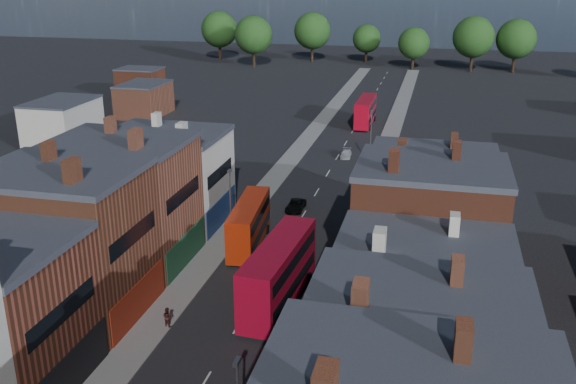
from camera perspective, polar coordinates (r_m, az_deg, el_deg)
The scene contains 11 objects.
pavement_west at distance 83.40m, azimuth -1.56°, elevation 0.81°, with size 3.00×200.00×0.12m, color gray.
pavement_east at distance 81.17m, azimuth 7.34°, elevation 0.11°, with size 3.00×200.00×0.12m, color gray.
lamp_post_2 at distance 63.46m, azimuth -5.13°, elevation -0.97°, with size 0.25×0.70×8.12m.
lamp_post_3 at distance 89.48m, azimuth 7.38°, elevation 5.06°, with size 0.25×0.70×8.12m.
bus_0 at distance 64.21m, azimuth -3.49°, elevation -2.80°, with size 3.43×10.85×4.61m.
bus_1 at distance 53.37m, azimuth -0.83°, elevation -7.11°, with size 3.84×12.76×5.44m.
bus_2 at distance 114.28m, azimuth 6.90°, elevation 7.16°, with size 2.88×11.12×4.79m.
car_2 at distance 74.18m, azimuth 0.68°, elevation -1.21°, with size 1.89×4.09×1.14m, color black.
car_3 at distance 95.04m, azimuth 5.17°, elevation 3.40°, with size 1.48×3.64×1.06m, color silver.
ped_1 at distance 51.89m, azimuth -10.68°, elevation -10.85°, with size 0.78×0.43×1.60m, color #421E1A.
ped_3 at distance 50.46m, azimuth 4.32°, elevation -11.50°, with size 0.92×0.42×1.57m, color #57524B.
Camera 1 is at (14.15, -26.21, 26.92)m, focal length 40.00 mm.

